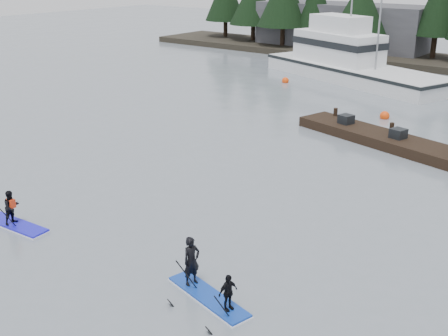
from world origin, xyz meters
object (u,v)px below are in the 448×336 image
Objects in this scene: fishing_boat_large at (350,71)px; floating_dock at (431,153)px; paddleboard_duo at (206,280)px; paddleboard_solo at (12,214)px.

floating_dock is at bearing -32.87° from fishing_boat_large.
fishing_boat_large is at bearing 122.44° from paddleboard_duo.
paddleboard_solo is (2.55, -32.48, -0.24)m from fishing_boat_large.
paddleboard_duo is (8.55, 0.79, 0.07)m from paddleboard_solo.
floating_dock is at bearing 56.03° from paddleboard_solo.
paddleboard_solo is at bearing -161.60° from paddleboard_duo.
fishing_boat_large reaches higher than paddleboard_solo.
paddleboard_solo is 0.98× the size of paddleboard_duo.
fishing_boat_large is 5.66× the size of paddleboard_solo.
fishing_boat_large is at bearing 142.31° from floating_dock.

